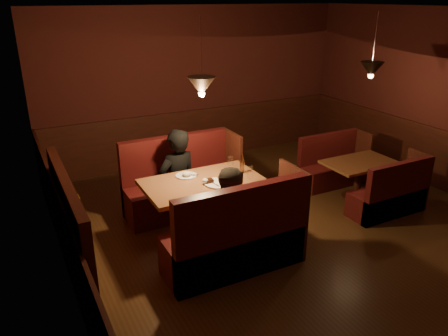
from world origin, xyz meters
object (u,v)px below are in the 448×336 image
main_bench_near (238,243)px  second_table (359,171)px  second_bench_far (332,168)px  diner_b (234,203)px  main_bench_far (181,188)px  second_bench_near (391,197)px  diner_a (177,164)px  main_table (205,194)px

main_bench_near → second_table: 2.81m
second_bench_far → second_table: bearing=-92.2°
main_bench_near → second_table: main_bench_near is taller
second_table → diner_b: 2.72m
main_bench_far → second_table: main_bench_far is taller
second_bench_near → diner_b: 2.69m
second_bench_near → diner_a: size_ratio=0.71×
main_bench_far → diner_b: (0.05, -1.54, 0.41)m
main_bench_far → diner_b: size_ratio=1.08×
second_bench_far → diner_b: size_ratio=0.78×
second_table → main_table: bearing=179.8°
second_bench_near → main_table: bearing=166.2°
main_bench_far → second_bench_near: (2.70, -1.54, -0.09)m
second_bench_far → main_bench_far: bearing=175.3°
second_table → diner_b: (-2.62, -0.66, 0.32)m
main_table → second_table: 2.69m
second_bench_far → diner_b: bearing=-153.4°
main_bench_far → diner_a: (-0.13, -0.21, 0.49)m
main_bench_near → second_bench_far: size_ratio=1.38×
main_bench_near → second_bench_near: 2.70m
main_table → diner_a: (-0.12, 0.66, 0.22)m
diner_a → diner_b: (0.19, -1.33, -0.07)m
main_bench_near → second_bench_near: size_ratio=1.38×
main_table → diner_b: bearing=-84.0°
main_bench_far → main_bench_near: bearing=-90.0°
main_table → second_bench_near: main_table is taller
main_table → main_bench_far: bearing=88.8°
main_bench_far → main_bench_near: same height
second_bench_far → main_table: bearing=-166.5°
diner_a → main_bench_near: bearing=82.9°
second_bench_near → diner_a: 3.18m
second_bench_near → diner_a: diner_a is taller
second_table → diner_a: size_ratio=0.65×
second_table → diner_b: bearing=-165.8°
second_bench_far → second_bench_near: size_ratio=1.00×
second_bench_far → second_bench_near: (0.00, -1.32, 0.00)m
second_bench_far → second_bench_near: same height
second_bench_near → diner_b: bearing=-179.9°
main_bench_near → diner_b: size_ratio=1.08×
main_table → main_bench_far: 0.91m
main_bench_far → second_table: size_ratio=1.53×
main_table → second_bench_near: 2.82m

